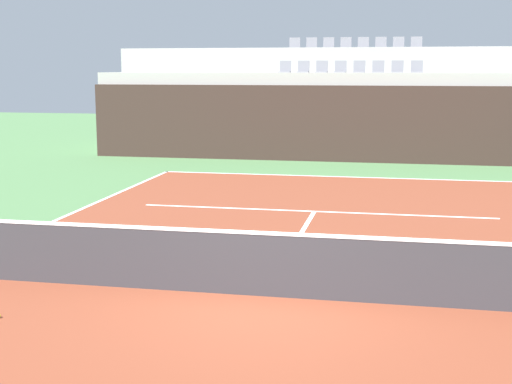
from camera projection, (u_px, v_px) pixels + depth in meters
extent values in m
plane|color=#477042|center=(263.00, 297.00, 10.43)|extent=(80.00, 80.00, 0.00)
cube|color=brown|center=(263.00, 296.00, 10.43)|extent=(11.00, 24.00, 0.01)
cube|color=white|center=(336.00, 177.00, 21.97)|extent=(11.00, 0.10, 0.00)
cube|color=white|center=(314.00, 211.00, 16.61)|extent=(8.26, 0.10, 0.00)
cube|color=white|center=(295.00, 244.00, 13.52)|extent=(0.10, 6.40, 0.00)
cube|color=#33231E|center=(346.00, 124.00, 25.36)|extent=(18.84, 0.30, 2.71)
cube|color=#9E9E99|center=(349.00, 115.00, 26.62)|extent=(18.84, 2.40, 3.15)
cube|color=#9E9E99|center=(353.00, 100.00, 28.86)|extent=(18.84, 2.40, 4.11)
cube|color=slate|center=(285.00, 72.00, 26.82)|extent=(0.44, 0.44, 0.04)
cube|color=slate|center=(285.00, 66.00, 26.98)|extent=(0.44, 0.04, 0.40)
cube|color=slate|center=(303.00, 72.00, 26.69)|extent=(0.44, 0.44, 0.04)
cube|color=slate|center=(304.00, 66.00, 26.84)|extent=(0.44, 0.04, 0.40)
cube|color=slate|center=(321.00, 72.00, 26.55)|extent=(0.44, 0.44, 0.04)
cube|color=slate|center=(322.00, 66.00, 26.71)|extent=(0.44, 0.04, 0.40)
cube|color=slate|center=(340.00, 72.00, 26.42)|extent=(0.44, 0.44, 0.04)
cube|color=slate|center=(341.00, 66.00, 26.57)|extent=(0.44, 0.04, 0.40)
cube|color=slate|center=(359.00, 72.00, 26.28)|extent=(0.44, 0.44, 0.04)
cube|color=slate|center=(359.00, 66.00, 26.44)|extent=(0.44, 0.04, 0.40)
cube|color=slate|center=(378.00, 72.00, 26.15)|extent=(0.44, 0.44, 0.04)
cube|color=slate|center=(378.00, 66.00, 26.30)|extent=(0.44, 0.04, 0.40)
cube|color=slate|center=(397.00, 72.00, 26.01)|extent=(0.44, 0.44, 0.04)
cube|color=slate|center=(398.00, 66.00, 26.17)|extent=(0.44, 0.04, 0.40)
cube|color=slate|center=(417.00, 72.00, 25.88)|extent=(0.44, 0.44, 0.04)
cube|color=slate|center=(417.00, 66.00, 26.04)|extent=(0.44, 0.04, 0.40)
cube|color=slate|center=(294.00, 48.00, 28.98)|extent=(0.44, 0.44, 0.04)
cube|color=slate|center=(295.00, 43.00, 29.13)|extent=(0.44, 0.04, 0.40)
cube|color=slate|center=(311.00, 48.00, 28.84)|extent=(0.44, 0.44, 0.04)
cube|color=slate|center=(312.00, 42.00, 29.00)|extent=(0.44, 0.04, 0.40)
cube|color=slate|center=(328.00, 48.00, 28.71)|extent=(0.44, 0.44, 0.04)
cube|color=slate|center=(329.00, 42.00, 28.86)|extent=(0.44, 0.04, 0.40)
cube|color=slate|center=(346.00, 48.00, 28.57)|extent=(0.44, 0.44, 0.04)
cube|color=slate|center=(346.00, 42.00, 28.73)|extent=(0.44, 0.04, 0.40)
cube|color=slate|center=(363.00, 47.00, 28.44)|extent=(0.44, 0.44, 0.04)
cube|color=slate|center=(363.00, 42.00, 28.60)|extent=(0.44, 0.04, 0.40)
cube|color=slate|center=(381.00, 47.00, 28.30)|extent=(0.44, 0.44, 0.04)
cube|color=slate|center=(381.00, 42.00, 28.46)|extent=(0.44, 0.04, 0.40)
cube|color=slate|center=(398.00, 47.00, 28.17)|extent=(0.44, 0.44, 0.04)
cube|color=slate|center=(399.00, 42.00, 28.33)|extent=(0.44, 0.04, 0.40)
cube|color=slate|center=(416.00, 47.00, 28.04)|extent=(0.44, 0.44, 0.04)
cube|color=slate|center=(417.00, 42.00, 28.19)|extent=(0.44, 0.04, 0.40)
cube|color=#333338|center=(263.00, 266.00, 10.35)|extent=(10.90, 0.02, 0.92)
cube|color=white|center=(263.00, 233.00, 10.27)|extent=(10.90, 0.04, 0.05)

